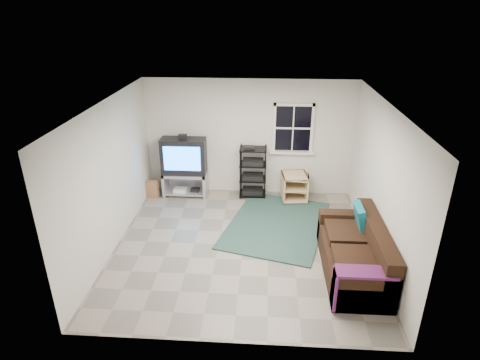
# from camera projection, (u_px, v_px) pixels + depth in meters

# --- Properties ---
(room) EXTENTS (4.60, 4.62, 4.60)m
(room) POSITION_uv_depth(u_px,v_px,m) (293.00, 132.00, 8.72)
(room) COLOR gray
(room) RESTS_ON ground
(tv_unit) EXTENTS (0.98, 0.49, 1.44)m
(tv_unit) POSITION_uv_depth(u_px,v_px,m) (184.00, 162.00, 8.93)
(tv_unit) COLOR #A3A3AB
(tv_unit) RESTS_ON ground
(av_rack) EXTENTS (0.59, 0.43, 1.18)m
(av_rack) POSITION_uv_depth(u_px,v_px,m) (253.00, 175.00, 8.98)
(av_rack) COLOR black
(av_rack) RESTS_ON ground
(side_table_left) EXTENTS (0.59, 0.59, 0.63)m
(side_table_left) POSITION_uv_depth(u_px,v_px,m) (294.00, 186.00, 8.87)
(side_table_left) COLOR tan
(side_table_left) RESTS_ON ground
(side_table_right) EXTENTS (0.54, 0.56, 0.59)m
(side_table_right) POSITION_uv_depth(u_px,v_px,m) (296.00, 186.00, 8.87)
(side_table_right) COLOR tan
(side_table_right) RESTS_ON ground
(sofa) EXTENTS (0.91, 2.04, 0.93)m
(sofa) POSITION_uv_depth(u_px,v_px,m) (356.00, 255.00, 6.47)
(sofa) COLOR black
(sofa) RESTS_ON ground
(shag_rug) EXTENTS (2.35, 2.82, 0.03)m
(shag_rug) POSITION_uv_depth(u_px,v_px,m) (276.00, 224.00, 7.97)
(shag_rug) COLOR #302115
(shag_rug) RESTS_ON ground
(paper_bag) EXTENTS (0.29, 0.20, 0.38)m
(paper_bag) POSITION_uv_depth(u_px,v_px,m) (152.00, 189.00, 9.05)
(paper_bag) COLOR #A17148
(paper_bag) RESTS_ON ground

